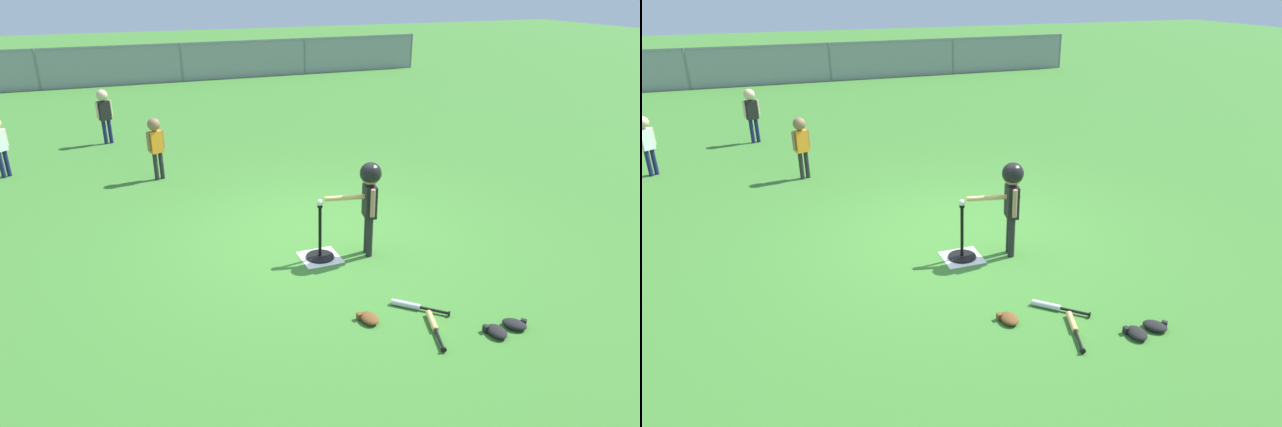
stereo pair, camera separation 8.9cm
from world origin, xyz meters
TOP-DOWN VIEW (x-y plane):
  - ground_plane at (0.00, 0.00)m, footprint 60.00×60.00m
  - home_plate at (-0.23, -0.56)m, footprint 0.44×0.44m
  - batting_tee at (-0.23, -0.56)m, footprint 0.32×0.32m
  - baseball_on_tee at (-0.23, -0.56)m, footprint 0.07×0.07m
  - batter_child at (0.31, -0.67)m, footprint 0.63×0.31m
  - fielder_deep_center at (-1.65, 2.85)m, footprint 0.27×0.19m
  - fielder_near_right at (-2.35, 5.31)m, footprint 0.29×0.20m
  - spare_bat_silver at (0.22, -1.87)m, footprint 0.45×0.43m
  - spare_bat_wood at (0.24, -2.22)m, footprint 0.23×0.56m
  - glove_by_plate at (0.94, -2.49)m, footprint 0.26×0.27m
  - glove_near_bats at (0.71, -2.52)m, footprint 0.18×0.23m
  - glove_tossed_aside at (-0.26, -1.91)m, footprint 0.18×0.23m
  - outfield_fence at (0.00, 11.81)m, footprint 16.06×0.06m

SIDE VIEW (x-z plane):
  - ground_plane at x=0.00m, z-range 0.00..0.00m
  - home_plate at x=-0.23m, z-range 0.00..0.01m
  - spare_bat_silver at x=0.22m, z-range 0.00..0.06m
  - spare_bat_wood at x=0.24m, z-range 0.00..0.06m
  - glove_by_plate at x=0.94m, z-range 0.00..0.07m
  - glove_near_bats at x=0.71m, z-range 0.00..0.07m
  - glove_tossed_aside at x=-0.26m, z-range 0.00..0.07m
  - batting_tee at x=-0.23m, z-range -0.22..0.42m
  - outfield_fence at x=0.00m, z-range 0.04..1.19m
  - fielder_deep_center at x=-1.65m, z-range 0.14..1.13m
  - fielder_near_right at x=-2.35m, z-range 0.15..1.18m
  - baseball_on_tee at x=-0.23m, z-range 0.64..0.72m
  - batter_child at x=0.31m, z-range 0.24..1.35m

